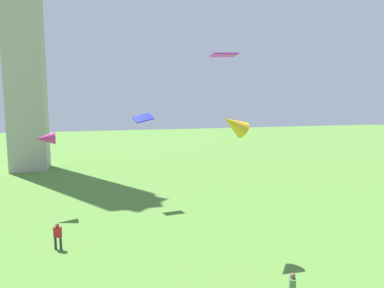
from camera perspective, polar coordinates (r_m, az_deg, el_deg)
name	(u,v)px	position (r m, az deg, el deg)	size (l,w,h in m)	color
person_0	(58,235)	(24.31, -21.89, -14.14)	(0.54, 0.47, 1.78)	#2D3338
kite_flying_2	(45,138)	(31.02, -23.67, 0.87)	(1.60, 1.15, 1.13)	#B72980
kite_flying_4	(234,124)	(21.02, 7.13, 3.34)	(2.03, 1.33, 1.75)	gold
kite_flying_5	(224,55)	(18.84, 5.48, 14.85)	(1.47, 1.09, 0.16)	#BF25DA
kite_flying_6	(143,118)	(31.35, -8.31, 4.41)	(1.98, 1.41, 0.93)	#0C17B7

